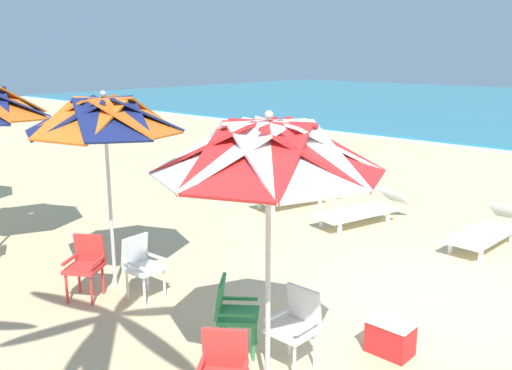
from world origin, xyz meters
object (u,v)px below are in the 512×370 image
cooler_box (390,337)px  beach_umbrella_1 (105,118)px  plastic_chair_4 (86,263)px  sun_lounger_2 (363,209)px  plastic_chair_1 (232,311)px  beach_umbrella_0 (269,152)px  sun_lounger_3 (298,193)px  plastic_chair_0 (296,323)px  plastic_chair_3 (142,263)px  sun_lounger_1 (488,230)px

cooler_box → beach_umbrella_1: bearing=-164.8°
plastic_chair_4 → sun_lounger_2: 5.56m
plastic_chair_1 → sun_lounger_2: bearing=106.2°
plastic_chair_1 → beach_umbrella_1: 3.18m
beach_umbrella_0 → sun_lounger_2: (-2.31, 5.47, -2.14)m
beach_umbrella_1 → sun_lounger_2: beach_umbrella_1 is taller
beach_umbrella_0 → sun_lounger_2: bearing=112.9°
plastic_chair_1 → plastic_chair_4: 2.51m
plastic_chair_1 → sun_lounger_3: (-3.25, 5.29, -0.22)m
plastic_chair_0 → plastic_chair_3: bearing=-178.0°
plastic_chair_0 → beach_umbrella_1: 3.75m
plastic_chair_1 → beach_umbrella_1: size_ratio=0.31×
plastic_chair_1 → plastic_chair_3: size_ratio=1.00×
beach_umbrella_1 → plastic_chair_3: size_ratio=3.22×
beach_umbrella_1 → sun_lounger_3: beach_umbrella_1 is taller
plastic_chair_3 → cooler_box: 3.39m
cooler_box → sun_lounger_1: bearing=96.9°
plastic_chair_4 → cooler_box: (3.81, 1.50, -0.30)m
plastic_chair_4 → sun_lounger_3: plastic_chair_4 is taller
plastic_chair_0 → sun_lounger_2: bearing=114.1°
sun_lounger_2 → cooler_box: 4.87m
plastic_chair_4 → sun_lounger_1: size_ratio=0.40×
plastic_chair_3 → sun_lounger_2: size_ratio=0.39×
plastic_chair_3 → cooler_box: (3.23, 1.00, -0.30)m
plastic_chair_0 → plastic_chair_1: same height
plastic_chair_0 → beach_umbrella_1: size_ratio=0.31×
plastic_chair_1 → sun_lounger_1: 5.56m
plastic_chair_0 → sun_lounger_2: 5.35m
sun_lounger_1 → plastic_chair_1: bearing=-98.2°
sun_lounger_1 → sun_lounger_2: (-2.28, -0.37, 0.00)m
plastic_chair_0 → sun_lounger_1: plastic_chair_0 is taller
plastic_chair_4 → beach_umbrella_1: bearing=94.3°
cooler_box → plastic_chair_4: bearing=-158.6°
plastic_chair_1 → plastic_chair_4: (-2.49, -0.33, 0.00)m
plastic_chair_0 → plastic_chair_3: same height
plastic_chair_1 → plastic_chair_3: (-1.91, 0.16, 0.00)m
beach_umbrella_1 → plastic_chair_3: beach_umbrella_1 is taller
plastic_chair_0 → cooler_box: 1.14m
plastic_chair_0 → cooler_box: bearing=55.5°
plastic_chair_4 → sun_lounger_2: plastic_chair_4 is taller
plastic_chair_4 → cooler_box: plastic_chair_4 is taller
sun_lounger_1 → beach_umbrella_1: bearing=-121.6°
sun_lounger_1 → sun_lounger_2: 2.31m
sun_lounger_3 → sun_lounger_2: bearing=-5.0°
plastic_chair_0 → plastic_chair_1: 0.74m
plastic_chair_1 → plastic_chair_0: bearing=20.2°
plastic_chair_0 → plastic_chair_4: bearing=-169.5°
beach_umbrella_1 → sun_lounger_1: size_ratio=1.28×
plastic_chair_1 → plastic_chair_3: bearing=175.1°
plastic_chair_3 → sun_lounger_2: plastic_chair_3 is taller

